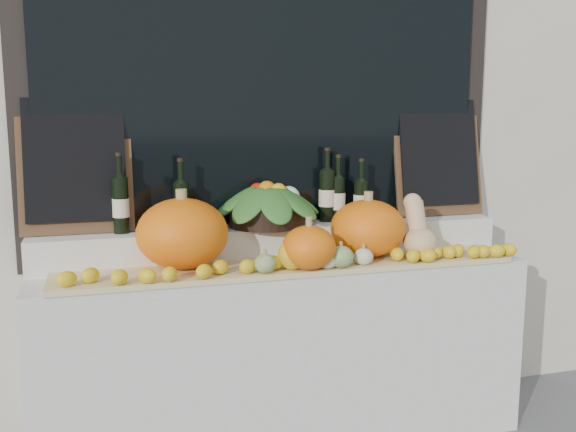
{
  "coord_description": "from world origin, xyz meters",
  "views": [
    {
      "loc": [
        -0.82,
        -1.32,
        1.6
      ],
      "look_at": [
        0.0,
        1.45,
        1.12
      ],
      "focal_mm": 40.0,
      "sensor_mm": 36.0,
      "label": 1
    }
  ],
  "objects": [
    {
      "name": "display_sill",
      "position": [
        0.0,
        1.52,
        0.44
      ],
      "size": [
        2.3,
        0.55,
        0.88
      ],
      "primitive_type": "cube",
      "color": "silver",
      "rests_on": "ground"
    },
    {
      "name": "rear_tier",
      "position": [
        0.0,
        1.68,
        0.96
      ],
      "size": [
        2.3,
        0.25,
        0.16
      ],
      "primitive_type": "cube",
      "color": "silver",
      "rests_on": "display_sill"
    },
    {
      "name": "straw_bedding",
      "position": [
        0.0,
        1.4,
        0.89
      ],
      "size": [
        2.1,
        0.32,
        0.02
      ],
      "primitive_type": "cube",
      "color": "tan",
      "rests_on": "display_sill"
    },
    {
      "name": "pumpkin_left",
      "position": [
        -0.48,
        1.47,
        1.06
      ],
      "size": [
        0.5,
        0.5,
        0.31
      ],
      "primitive_type": "ellipsoid",
      "rotation": [
        0.0,
        0.0,
        0.27
      ],
      "color": "orange",
      "rests_on": "straw_bedding"
    },
    {
      "name": "pumpkin_right",
      "position": [
        0.4,
        1.46,
        1.04
      ],
      "size": [
        0.38,
        0.38,
        0.27
      ],
      "primitive_type": "ellipsoid",
      "rotation": [
        0.0,
        0.0,
        0.06
      ],
      "color": "orange",
      "rests_on": "straw_bedding"
    },
    {
      "name": "pumpkin_center",
      "position": [
        0.05,
        1.29,
        1.0
      ],
      "size": [
        0.26,
        0.26,
        0.19
      ],
      "primitive_type": "ellipsoid",
      "rotation": [
        0.0,
        0.0,
        0.1
      ],
      "color": "orange",
      "rests_on": "straw_bedding"
    },
    {
      "name": "butternut_squash",
      "position": [
        0.62,
        1.37,
        1.02
      ],
      "size": [
        0.16,
        0.22,
        0.3
      ],
      "color": "tan",
      "rests_on": "straw_bedding"
    },
    {
      "name": "decorative_gourds",
      "position": [
        0.07,
        1.29,
        0.96
      ],
      "size": [
        0.56,
        0.15,
        0.16
      ],
      "color": "#2A641E",
      "rests_on": "straw_bedding"
    },
    {
      "name": "lemon_heap",
      "position": [
        0.0,
        1.29,
        0.94
      ],
      "size": [
        2.2,
        0.16,
        0.06
      ],
      "primitive_type": null,
      "color": "yellow",
      "rests_on": "straw_bedding"
    },
    {
      "name": "produce_bowl",
      "position": [
        -0.04,
        1.66,
        1.15
      ],
      "size": [
        0.57,
        0.57,
        0.23
      ],
      "color": "black",
      "rests_on": "rear_tier"
    },
    {
      "name": "wine_bottle_far_left",
      "position": [
        -0.73,
        1.67,
        1.17
      ],
      "size": [
        0.08,
        0.08,
        0.37
      ],
      "color": "black",
      "rests_on": "rear_tier"
    },
    {
      "name": "wine_bottle_near_left",
      "position": [
        -0.46,
        1.66,
        1.16
      ],
      "size": [
        0.08,
        0.08,
        0.34
      ],
      "color": "black",
      "rests_on": "rear_tier"
    },
    {
      "name": "wine_bottle_tall",
      "position": [
        0.28,
        1.71,
        1.17
      ],
      "size": [
        0.08,
        0.08,
        0.37
      ],
      "color": "black",
      "rests_on": "rear_tier"
    },
    {
      "name": "wine_bottle_near_right",
      "position": [
        0.34,
        1.7,
        1.16
      ],
      "size": [
        0.08,
        0.08,
        0.34
      ],
      "color": "black",
      "rests_on": "rear_tier"
    },
    {
      "name": "wine_bottle_far_right",
      "position": [
        0.45,
        1.66,
        1.15
      ],
      "size": [
        0.08,
        0.08,
        0.32
      ],
      "color": "black",
      "rests_on": "rear_tier"
    },
    {
      "name": "chalkboard_left",
      "position": [
        -0.92,
        1.74,
        1.36
      ],
      "size": [
        0.5,
        0.14,
        0.61
      ],
      "rotation": [
        -0.19,
        0.0,
        0.0
      ],
      "color": "#4C331E",
      "rests_on": "rear_tier"
    },
    {
      "name": "chalkboard_right",
      "position": [
        0.92,
        1.74,
        1.36
      ],
      "size": [
        0.5,
        0.14,
        0.61
      ],
      "rotation": [
        -0.19,
        0.0,
        0.0
      ],
      "color": "#4C331E",
      "rests_on": "rear_tier"
    }
  ]
}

